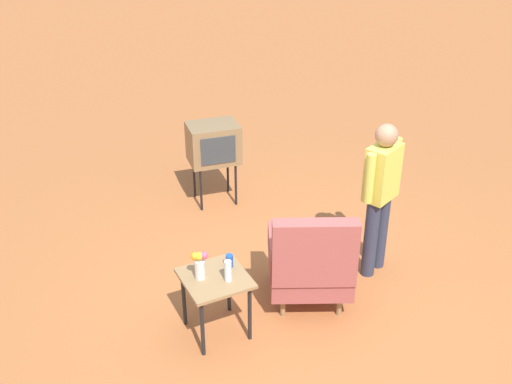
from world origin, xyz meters
name	(u,v)px	position (x,y,z in m)	size (l,w,h in m)	color
ground_plane	(299,299)	(0.00, 0.00, 0.00)	(60.00, 60.00, 0.00)	#AD6033
armchair	(311,261)	(-0.06, 0.10, 0.50)	(1.02, 1.03, 1.06)	#937047
side_table	(215,285)	(0.90, 0.06, 0.52)	(0.56, 0.56, 0.61)	black
tv_on_stand	(213,144)	(-0.05, -2.18, 0.78)	(0.66, 0.52, 1.03)	black
person_standing	(381,191)	(-0.94, -0.09, 0.94)	(0.53, 0.34, 1.64)	#2D3347
bottle_short_clear	(228,271)	(0.82, 0.16, 0.71)	(0.06, 0.06, 0.20)	silver
soda_can_blue	(229,261)	(0.72, -0.02, 0.67)	(0.07, 0.07, 0.12)	blue
flower_vase	(200,264)	(1.02, 0.02, 0.76)	(0.14, 0.10, 0.27)	silver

